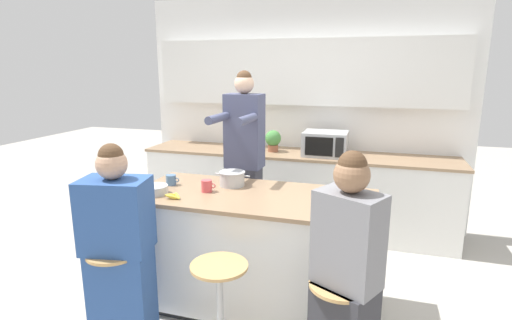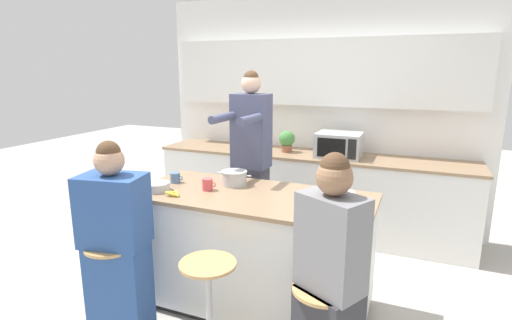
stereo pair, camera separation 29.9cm
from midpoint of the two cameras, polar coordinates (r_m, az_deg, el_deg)
ground_plane at (r=3.45m, az=-3.07°, el=-19.93°), size 16.00×16.00×0.00m
wall_back at (r=4.80m, az=4.88°, el=9.02°), size 3.85×0.22×2.70m
back_counter at (r=4.71m, az=3.82°, el=-4.47°), size 3.57×0.65×0.92m
kitchen_island at (r=3.22m, az=-3.17°, el=-12.84°), size 1.84×0.83×0.94m
bar_stool_leftmost at (r=3.04m, az=-21.99°, el=-17.61°), size 0.38×0.38×0.70m
bar_stool_center at (r=2.71m, az=-8.51°, el=-20.78°), size 0.38×0.38×0.70m
person_cooking at (r=3.69m, az=-3.99°, el=-1.73°), size 0.35×0.60×1.85m
person_wrapped_blanket at (r=2.91m, az=-21.87°, el=-12.38°), size 0.48×0.36×1.42m
person_seated_near at (r=2.36m, az=8.98°, el=-17.66°), size 0.41×0.38×1.46m
cooking_pot at (r=3.26m, az=-6.06°, el=-2.69°), size 0.30×0.21×0.12m
fruit_bowl at (r=3.18m, az=-16.92°, el=-4.12°), size 0.20×0.20×0.07m
mixing_bowl_steel at (r=2.99m, az=9.37°, el=-4.76°), size 0.20×0.20×0.07m
coffee_cup_near at (r=3.37m, az=-14.54°, el=-2.81°), size 0.11×0.08×0.08m
coffee_cup_far at (r=3.13m, az=-9.77°, el=-3.70°), size 0.12×0.08×0.09m
banana_bunch at (r=3.03m, az=-14.52°, el=-5.04°), size 0.14×0.10×0.04m
microwave at (r=4.47m, az=8.00°, el=2.33°), size 0.48×0.39×0.27m
potted_plant at (r=4.63m, az=0.61°, el=2.90°), size 0.19×0.19×0.25m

